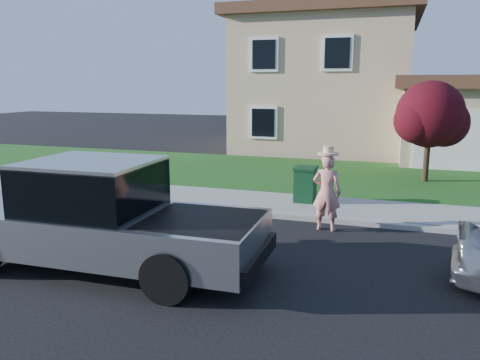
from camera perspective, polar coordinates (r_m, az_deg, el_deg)
name	(u,v)px	position (r m, az deg, el deg)	size (l,w,h in m)	color
ground	(206,253)	(9.47, -4.15, -8.89)	(80.00, 80.00, 0.00)	black
curb	(287,216)	(11.81, 5.69, -4.43)	(40.00, 0.20, 0.12)	gray
sidewalk	(295,205)	(12.85, 6.75, -3.07)	(40.00, 2.00, 0.15)	gray
lawn	(320,176)	(17.19, 9.69, 0.50)	(40.00, 7.00, 0.10)	#144715
house	(351,87)	(24.68, 13.41, 10.96)	(14.00, 11.30, 6.85)	tan
pickup_truck	(100,218)	(8.86, -16.72, -4.51)	(6.09, 2.35, 1.99)	black
woman	(327,191)	(10.83, 10.53, -1.32)	(0.67, 0.47, 1.95)	#E0897B
ornamental_tree	(431,118)	(16.75, 22.26, 7.06)	(2.43, 2.19, 3.34)	black
trash_bin	(305,184)	(12.92, 7.97, -0.47)	(0.60, 0.68, 0.96)	#0E341A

